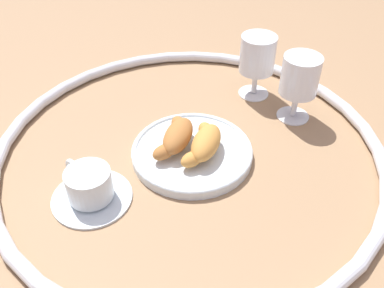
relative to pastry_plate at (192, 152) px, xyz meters
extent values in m
plane|color=#997551|center=(0.01, 0.01, -0.01)|extent=(2.20, 2.20, 0.00)
torus|color=silver|center=(0.01, 0.01, 0.00)|extent=(0.73, 0.73, 0.02)
cylinder|color=silver|center=(0.00, 0.00, 0.00)|extent=(0.23, 0.23, 0.02)
torus|color=silver|center=(0.00, 0.00, 0.00)|extent=(0.23, 0.23, 0.01)
ellipsoid|color=#CC893D|center=(0.01, -0.03, 0.03)|extent=(0.11, 0.08, 0.04)
ellipsoid|color=#CC893D|center=(0.04, 0.00, 0.02)|extent=(0.05, 0.05, 0.03)
ellipsoid|color=#CC893D|center=(-0.04, -0.03, 0.02)|extent=(0.05, 0.04, 0.03)
ellipsoid|color=#AD6B33|center=(-0.01, 0.03, 0.03)|extent=(0.11, 0.08, 0.04)
ellipsoid|color=#AD6B33|center=(0.03, 0.05, 0.02)|extent=(0.05, 0.05, 0.03)
ellipsoid|color=#AD6B33|center=(-0.05, 0.03, 0.02)|extent=(0.05, 0.04, 0.03)
cylinder|color=silver|center=(-0.19, 0.07, -0.01)|extent=(0.14, 0.14, 0.01)
cylinder|color=silver|center=(-0.19, 0.07, 0.02)|extent=(0.08, 0.08, 0.05)
cylinder|color=#937A60|center=(-0.19, 0.07, 0.05)|extent=(0.07, 0.07, 0.01)
torus|color=silver|center=(-0.18, 0.12, 0.03)|extent=(0.02, 0.04, 0.04)
cylinder|color=white|center=(0.25, 0.01, -0.01)|extent=(0.07, 0.07, 0.01)
cylinder|color=white|center=(0.25, 0.01, 0.02)|extent=(0.01, 0.01, 0.05)
cylinder|color=white|center=(0.25, 0.01, 0.09)|extent=(0.08, 0.08, 0.08)
cylinder|color=#E0CC4C|center=(0.25, 0.01, 0.08)|extent=(0.07, 0.07, 0.06)
cylinder|color=white|center=(0.23, -0.10, -0.01)|extent=(0.07, 0.07, 0.01)
cylinder|color=white|center=(0.23, -0.10, 0.02)|extent=(0.01, 0.01, 0.05)
cylinder|color=white|center=(0.23, -0.10, 0.09)|extent=(0.08, 0.08, 0.08)
cylinder|color=yellow|center=(0.23, -0.10, 0.07)|extent=(0.07, 0.07, 0.05)
camera|label=1|loc=(-0.48, -0.35, 0.52)|focal=39.46mm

